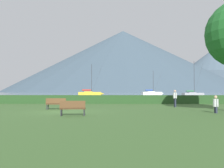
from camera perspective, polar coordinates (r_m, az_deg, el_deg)
ground_plane at (r=18.22m, az=-11.41°, el=-6.58°), size 1000.00×1000.00×0.00m
harbor_water at (r=154.78m, az=-0.43°, el=-2.18°), size 320.00×246.00×0.00m
hedge_line at (r=29.01m, az=-6.72°, el=-3.72°), size 80.00×1.20×1.03m
sailboat_slip_2 at (r=71.05m, az=19.06°, el=-2.32°), size 6.95×3.11×10.00m
sailboat_slip_3 at (r=85.97m, az=9.67°, el=-2.19°), size 8.33×3.60×8.78m
sailboat_slip_4 at (r=75.02m, az=-5.36°, el=-2.28°), size 8.29×3.01×9.97m
park_bench_near_path at (r=20.28m, az=-13.38°, el=-4.55°), size 1.72×0.57×0.95m
park_bench_under_tree at (r=15.04m, az=-9.51°, el=-5.62°), size 1.62×0.59×0.95m
person_seated_viewer at (r=18.11m, az=23.85°, el=-4.33°), size 0.36×0.57×1.25m
person_standing_walker at (r=23.24m, az=15.04°, el=-3.07°), size 0.36×0.56×1.65m
distant_hill_west_ridge at (r=361.92m, az=10.34°, el=1.97°), size 290.05×290.05×47.84m
distant_hill_central_peak at (r=426.30m, az=23.66°, el=1.11°), size 304.07×304.07×41.40m
distant_hill_east_ridge at (r=459.56m, az=23.79°, el=3.22°), size 210.60×210.60×78.08m
distant_hill_far_shoulder at (r=316.92m, az=2.68°, el=5.53°), size 302.10×302.10×81.80m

